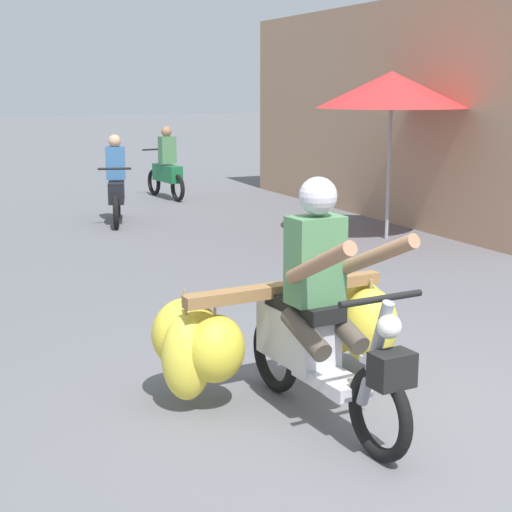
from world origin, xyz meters
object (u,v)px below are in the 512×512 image
at_px(motorbike_main_loaded, 292,327).
at_px(motorbike_distant_ahead_right, 116,187).
at_px(market_umbrella_near_shop, 392,90).
at_px(motorbike_distant_ahead_left, 167,170).

distance_m(motorbike_main_loaded, motorbike_distant_ahead_right, 7.72).
distance_m(motorbike_main_loaded, market_umbrella_near_shop, 6.34).
bearing_deg(motorbike_distant_ahead_left, motorbike_distant_ahead_right, -125.15).
relative_size(motorbike_distant_ahead_left, motorbike_distant_ahead_right, 1.03).
bearing_deg(market_umbrella_near_shop, motorbike_main_loaded, -130.35).
xyz_separation_m(motorbike_distant_ahead_left, motorbike_distant_ahead_right, (-1.62, -2.29, 0.00)).
distance_m(motorbike_main_loaded, motorbike_distant_ahead_left, 10.27).
bearing_deg(motorbike_distant_ahead_left, market_umbrella_near_shop, -74.01).
height_order(motorbike_main_loaded, motorbike_distant_ahead_right, motorbike_main_loaded).
relative_size(motorbike_main_loaded, motorbike_distant_ahead_left, 1.15).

